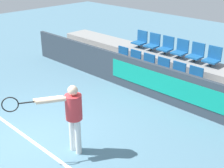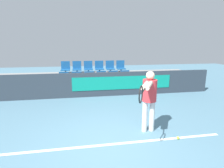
# 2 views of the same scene
# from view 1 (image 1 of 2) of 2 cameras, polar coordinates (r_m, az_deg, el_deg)

# --- Properties ---
(ground_plane) EXTENTS (30.00, 30.00, 0.00)m
(ground_plane) POSITION_cam_1_polar(r_m,az_deg,el_deg) (7.41, -15.10, -10.38)
(ground_plane) COLOR slate
(court_baseline) EXTENTS (5.28, 0.08, 0.01)m
(court_baseline) POSITION_cam_1_polar(r_m,az_deg,el_deg) (7.45, -14.43, -10.08)
(court_baseline) COLOR white
(court_baseline) RESTS_ON ground
(barrier_wall) EXTENTS (10.22, 0.14, 1.03)m
(barrier_wall) POSITION_cam_1_polar(r_m,az_deg,el_deg) (9.39, 5.15, 1.36)
(barrier_wall) COLOR #2D3842
(barrier_wall) RESTS_ON ground
(bleacher_tier_front) EXTENTS (9.82, 1.01, 0.39)m
(bleacher_tier_front) POSITION_cam_1_polar(r_m,az_deg,el_deg) (9.96, 7.10, 0.59)
(bleacher_tier_front) COLOR gray
(bleacher_tier_front) RESTS_ON ground
(bleacher_tier_middle) EXTENTS (9.82, 1.01, 0.78)m
(bleacher_tier_middle) POSITION_cam_1_polar(r_m,az_deg,el_deg) (10.66, 10.50, 3.04)
(bleacher_tier_middle) COLOR gray
(bleacher_tier_middle) RESTS_ON ground
(stadium_chair_0) EXTENTS (0.44, 0.41, 0.58)m
(stadium_chair_0) POSITION_cam_1_polar(r_m,az_deg,el_deg) (10.75, 1.67, 5.02)
(stadium_chair_0) COLOR #333333
(stadium_chair_0) RESTS_ON bleacher_tier_front
(stadium_chair_1) EXTENTS (0.44, 0.41, 0.58)m
(stadium_chair_1) POSITION_cam_1_polar(r_m,az_deg,el_deg) (10.39, 3.96, 4.32)
(stadium_chair_1) COLOR #333333
(stadium_chair_1) RESTS_ON bleacher_tier_front
(stadium_chair_2) EXTENTS (0.44, 0.41, 0.58)m
(stadium_chair_2) POSITION_cam_1_polar(r_m,az_deg,el_deg) (10.06, 6.40, 3.57)
(stadium_chair_2) COLOR #333333
(stadium_chair_2) RESTS_ON bleacher_tier_front
(stadium_chair_3) EXTENTS (0.44, 0.41, 0.58)m
(stadium_chair_3) POSITION_cam_1_polar(r_m,az_deg,el_deg) (9.74, 9.00, 2.76)
(stadium_chair_3) COLOR #333333
(stadium_chair_3) RESTS_ON bleacher_tier_front
(stadium_chair_4) EXTENTS (0.44, 0.41, 0.58)m
(stadium_chair_4) POSITION_cam_1_polar(r_m,az_deg,el_deg) (9.45, 11.77, 1.90)
(stadium_chair_4) COLOR #333333
(stadium_chair_4) RESTS_ON bleacher_tier_front
(stadium_chair_5) EXTENTS (0.44, 0.41, 0.58)m
(stadium_chair_5) POSITION_cam_1_polar(r_m,az_deg,el_deg) (9.18, 14.70, 0.98)
(stadium_chair_5) COLOR #333333
(stadium_chair_5) RESTS_ON bleacher_tier_front
(stadium_chair_6) EXTENTS (0.44, 0.41, 0.58)m
(stadium_chair_6) POSITION_cam_1_polar(r_m,az_deg,el_deg) (11.37, 5.20, 8.00)
(stadium_chair_6) COLOR #333333
(stadium_chair_6) RESTS_ON bleacher_tier_middle
(stadium_chair_7) EXTENTS (0.44, 0.41, 0.58)m
(stadium_chair_7) POSITION_cam_1_polar(r_m,az_deg,el_deg) (11.03, 7.48, 7.43)
(stadium_chair_7) COLOR #333333
(stadium_chair_7) RESTS_ON bleacher_tier_middle
(stadium_chair_8) EXTENTS (0.44, 0.41, 0.58)m
(stadium_chair_8) POSITION_cam_1_polar(r_m,az_deg,el_deg) (10.72, 9.89, 6.80)
(stadium_chair_8) COLOR #333333
(stadium_chair_8) RESTS_ON bleacher_tier_middle
(stadium_chair_9) EXTENTS (0.44, 0.41, 0.58)m
(stadium_chair_9) POSITION_cam_1_polar(r_m,az_deg,el_deg) (10.42, 12.44, 6.13)
(stadium_chair_9) COLOR #333333
(stadium_chair_9) RESTS_ON bleacher_tier_middle
(stadium_chair_10) EXTENTS (0.44, 0.41, 0.58)m
(stadium_chair_10) POSITION_cam_1_polar(r_m,az_deg,el_deg) (10.15, 15.11, 5.40)
(stadium_chair_10) COLOR #333333
(stadium_chair_10) RESTS_ON bleacher_tier_middle
(stadium_chair_11) EXTENTS (0.44, 0.41, 0.58)m
(stadium_chair_11) POSITION_cam_1_polar(r_m,az_deg,el_deg) (9.90, 17.93, 4.63)
(stadium_chair_11) COLOR #333333
(stadium_chair_11) RESTS_ON bleacher_tier_middle
(tennis_player) EXTENTS (0.86, 1.38, 1.55)m
(tennis_player) POSITION_cam_1_polar(r_m,az_deg,el_deg) (6.44, -7.58, -5.13)
(tennis_player) COLOR silver
(tennis_player) RESTS_ON ground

